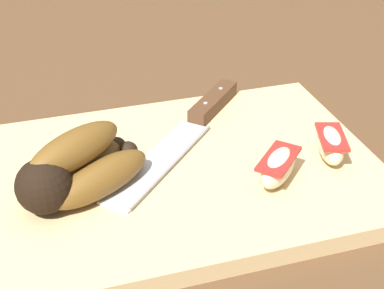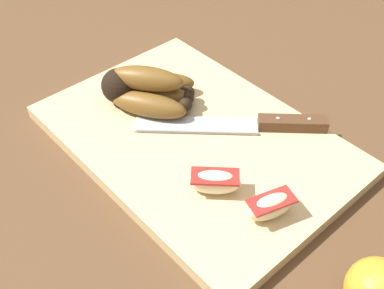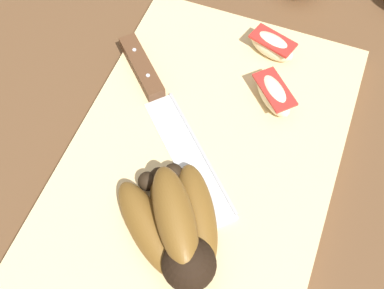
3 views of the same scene
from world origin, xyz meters
TOP-DOWN VIEW (x-y plane):
  - ground_plane at (0.00, 0.00)m, footprint 6.00×6.00m
  - cutting_board at (-0.00, 0.02)m, footprint 0.44×0.30m
  - banana_bunch at (0.10, 0.03)m, footprint 0.14×0.14m
  - chefs_knife at (-0.05, -0.06)m, footprint 0.22×0.22m
  - apple_wedge_near at (-0.17, 0.05)m, footprint 0.04×0.07m
  - apple_wedge_middle at (-0.10, 0.07)m, footprint 0.07×0.07m

SIDE VIEW (x-z plane):
  - ground_plane at x=0.00m, z-range 0.00..0.00m
  - cutting_board at x=0.00m, z-range 0.00..0.02m
  - chefs_knife at x=-0.05m, z-range 0.02..0.04m
  - apple_wedge_near at x=-0.17m, z-range 0.02..0.05m
  - apple_wedge_middle at x=-0.10m, z-range 0.02..0.05m
  - banana_bunch at x=0.10m, z-range 0.01..0.08m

